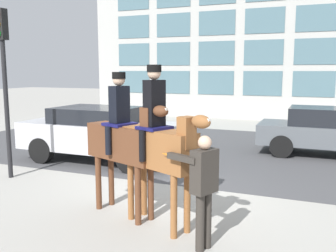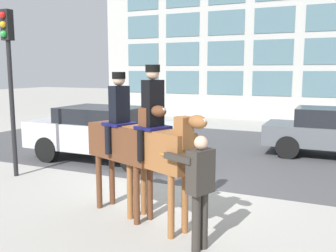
# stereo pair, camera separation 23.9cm
# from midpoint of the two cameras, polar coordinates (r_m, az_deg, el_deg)

# --- Properties ---
(ground_plane) EXTENTS (80.00, 80.00, 0.00)m
(ground_plane) POSITION_cam_midpoint_polar(r_m,az_deg,el_deg) (8.27, 1.84, -10.13)
(ground_plane) COLOR #9E9B93
(road_surface) EXTENTS (20.00, 8.50, 0.01)m
(road_surface) POSITION_cam_midpoint_polar(r_m,az_deg,el_deg) (12.65, 10.07, -3.69)
(road_surface) COLOR #444447
(road_surface) RESTS_ON ground_plane
(mounted_horse_lead) EXTENTS (1.87, 0.96, 2.61)m
(mounted_horse_lead) POSITION_cam_midpoint_polar(r_m,az_deg,el_deg) (6.79, -5.75, -2.06)
(mounted_horse_lead) COLOR #59331E
(mounted_horse_lead) RESTS_ON ground_plane
(mounted_horse_companion) EXTENTS (1.83, 1.04, 2.73)m
(mounted_horse_companion) POSITION_cam_midpoint_polar(r_m,az_deg,el_deg) (6.22, -0.55, -2.82)
(mounted_horse_companion) COLOR brown
(mounted_horse_companion) RESTS_ON ground_plane
(pedestrian_bystander) EXTENTS (0.91, 0.45, 1.72)m
(pedestrian_bystander) POSITION_cam_midpoint_polar(r_m,az_deg,el_deg) (5.51, 6.04, -8.75)
(pedestrian_bystander) COLOR #332D28
(pedestrian_bystander) RESTS_ON ground_plane
(street_car_near_lane) EXTENTS (4.62, 1.98, 1.58)m
(street_car_near_lane) POSITION_cam_midpoint_polar(r_m,az_deg,el_deg) (11.12, -9.01, -0.90)
(street_car_near_lane) COLOR #B7B7BC
(street_car_near_lane) RESTS_ON ground_plane
(street_car_far_lane) EXTENTS (4.10, 1.81, 1.50)m
(street_car_far_lane) POSITION_cam_midpoint_polar(r_m,az_deg,el_deg) (12.54, 24.45, -0.79)
(street_car_far_lane) COLOR #51565B
(street_car_far_lane) RESTS_ON ground_plane
(traffic_light) EXTENTS (0.24, 0.29, 4.07)m
(traffic_light) POSITION_cam_midpoint_polar(r_m,az_deg,el_deg) (9.88, -22.41, 8.35)
(traffic_light) COLOR black
(traffic_light) RESTS_ON ground_plane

